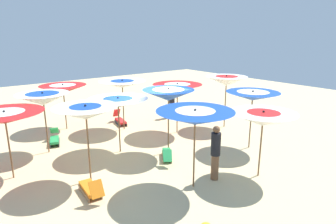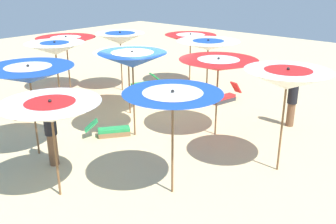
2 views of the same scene
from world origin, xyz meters
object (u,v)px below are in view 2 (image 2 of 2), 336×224
object	(u,v)px
beach_umbrella_3	(29,75)
beach_umbrella_10	(120,38)
beach_umbrella_0	(51,112)
lounger_1	(225,96)
beach_umbrella_9	(66,42)
beach_umbrella_5	(218,65)
lounger_2	(144,83)
beach_umbrella_4	(132,60)
beach_umbrella_7	(128,57)
beach_umbrella_2	(287,79)
beach_umbrella_8	(208,45)
beachgoer_0	(51,130)
beach_umbrella_6	(55,49)
lounger_0	(110,130)
lounger_3	(33,110)
beach_umbrella_11	(190,39)
beach_umbrella_1	(173,100)
beachgoer_1	(292,100)

from	to	relation	value
beach_umbrella_3	beach_umbrella_10	distance (m)	5.98
beach_umbrella_0	lounger_1	bearing A→B (deg)	-174.23
beach_umbrella_3	beach_umbrella_9	world-z (taller)	beach_umbrella_3
beach_umbrella_5	lounger_2	world-z (taller)	beach_umbrella_5
beach_umbrella_4	beach_umbrella_7	xyz separation A→B (m)	(-1.19, -1.45, -0.31)
beach_umbrella_10	beach_umbrella_7	bearing A→B (deg)	53.06
beach_umbrella_5	beach_umbrella_9	size ratio (longest dim) A/B	1.01
beach_umbrella_2	beach_umbrella_7	xyz separation A→B (m)	(-0.38, -5.58, -0.32)
beach_umbrella_2	beach_umbrella_7	size ratio (longest dim) A/B	1.14
beach_umbrella_0	beach_umbrella_2	xyz separation A→B (m)	(-4.13, 3.04, 0.37)
beach_umbrella_9	beach_umbrella_10	size ratio (longest dim) A/B	0.97
beach_umbrella_3	beach_umbrella_8	distance (m)	6.14
lounger_2	beachgoer_0	distance (m)	6.96
beach_umbrella_6	lounger_0	size ratio (longest dim) A/B	1.98
beach_umbrella_8	beach_umbrella_3	bearing A→B (deg)	-10.23
beach_umbrella_2	lounger_3	size ratio (longest dim) A/B	2.04
lounger_1	beach_umbrella_11	bearing A→B (deg)	-99.36
beach_umbrella_2	lounger_2	distance (m)	8.10
beach_umbrella_2	lounger_0	distance (m)	5.23
lounger_1	lounger_3	distance (m)	6.79
beach_umbrella_1	beach_umbrella_2	distance (m)	2.76
beach_umbrella_0	beach_umbrella_10	xyz separation A→B (m)	(-6.16, -4.74, 0.19)
beach_umbrella_0	beachgoer_1	world-z (taller)	beach_umbrella_0
beach_umbrella_3	beachgoer_0	size ratio (longest dim) A/B	1.37
beach_umbrella_7	lounger_0	bearing A→B (deg)	29.51
beach_umbrella_3	beachgoer_0	bearing A→B (deg)	84.97
beach_umbrella_0	beach_umbrella_4	world-z (taller)	beach_umbrella_4
beach_umbrella_9	lounger_3	xyz separation A→B (m)	(2.53, 1.51, -1.78)
beach_umbrella_1	beach_umbrella_11	xyz separation A→B (m)	(-6.92, -4.94, -0.17)
beach_umbrella_11	beach_umbrella_8	bearing A→B (deg)	50.32
beach_umbrella_2	beach_umbrella_9	xyz separation A→B (m)	(-0.59, -9.31, -0.29)
beach_umbrella_6	lounger_3	size ratio (longest dim) A/B	1.96
beach_umbrella_4	lounger_0	xyz separation A→B (m)	(0.52, -0.48, -2.06)
beach_umbrella_2	beach_umbrella_5	world-z (taller)	beach_umbrella_2
beach_umbrella_7	beach_umbrella_11	xyz separation A→B (m)	(-4.10, -0.64, -0.01)
beach_umbrella_0	beach_umbrella_2	bearing A→B (deg)	143.63
beach_umbrella_1	lounger_2	world-z (taller)	beach_umbrella_1
beach_umbrella_8	lounger_1	xyz separation A→B (m)	(-0.86, 0.26, -1.97)
beach_umbrella_1	beach_umbrella_7	world-z (taller)	beach_umbrella_1
beach_umbrella_6	beach_umbrella_7	bearing A→B (deg)	128.47
beach_umbrella_4	lounger_3	world-z (taller)	beach_umbrella_4
beachgoer_0	beach_umbrella_10	bearing A→B (deg)	-76.31
beach_umbrella_1	beach_umbrella_7	xyz separation A→B (m)	(-2.82, -4.30, -0.16)
beach_umbrella_10	beachgoer_1	distance (m)	6.96
beach_umbrella_4	beachgoer_0	bearing A→B (deg)	-4.45
lounger_1	beach_umbrella_9	bearing A→B (deg)	-50.03
lounger_0	beachgoer_0	xyz separation A→B (m)	(2.08, 0.28, 0.73)
beachgoer_0	beach_umbrella_9	bearing A→B (deg)	-57.51
beach_umbrella_9	beachgoer_0	size ratio (longest dim) A/B	1.31
beach_umbrella_6	lounger_0	world-z (taller)	beach_umbrella_6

